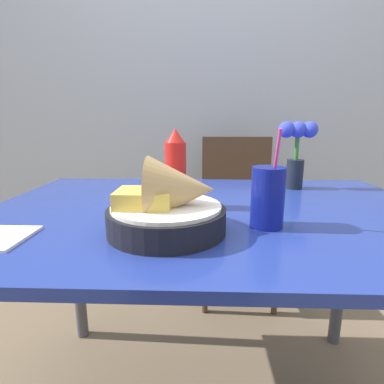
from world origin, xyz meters
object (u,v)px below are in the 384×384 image
(chair_far_window, at_px, (237,203))
(flower_vase, at_px, (297,148))
(food_basket, at_px, (171,206))
(drink_cup, at_px, (268,199))
(ketchup_bottle, at_px, (176,170))

(chair_far_window, xyz_separation_m, flower_vase, (0.14, -0.58, 0.37))
(food_basket, height_order, drink_cup, drink_cup)
(food_basket, distance_m, ketchup_bottle, 0.20)
(flower_vase, bearing_deg, drink_cup, -113.94)
(flower_vase, bearing_deg, chair_far_window, 103.62)
(chair_far_window, bearing_deg, flower_vase, -76.38)
(drink_cup, xyz_separation_m, flower_vase, (0.19, 0.42, 0.08))
(drink_cup, bearing_deg, chair_far_window, 87.28)
(ketchup_bottle, xyz_separation_m, drink_cup, (0.23, -0.16, -0.04))
(chair_far_window, xyz_separation_m, drink_cup, (-0.05, -1.00, 0.28))
(flower_vase, bearing_deg, food_basket, -131.23)
(ketchup_bottle, height_order, flower_vase, flower_vase)
(chair_far_window, distance_m, food_basket, 1.11)
(food_basket, distance_m, drink_cup, 0.22)
(drink_cup, distance_m, flower_vase, 0.47)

